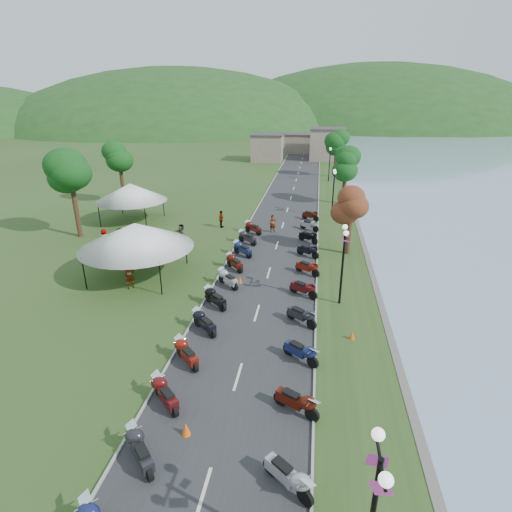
{
  "coord_description": "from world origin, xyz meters",
  "views": [
    {
      "loc": [
        3.12,
        -4.95,
        12.21
      ],
      "look_at": [
        -0.96,
        22.02,
        1.3
      ],
      "focal_mm": 28.0,
      "sensor_mm": 36.0,
      "label": 1
    }
  ],
  "objects_px": {
    "pedestrian_a": "(131,288)",
    "pedestrian_c": "(122,250)",
    "vendor_tent_main": "(138,250)",
    "pedestrian_b": "(140,249)"
  },
  "relations": [
    {
      "from": "vendor_tent_main",
      "to": "pedestrian_b",
      "type": "height_order",
      "value": "vendor_tent_main"
    },
    {
      "from": "pedestrian_a",
      "to": "pedestrian_b",
      "type": "xyz_separation_m",
      "value": [
        -2.53,
        7.16,
        0.0
      ]
    },
    {
      "from": "vendor_tent_main",
      "to": "pedestrian_a",
      "type": "height_order",
      "value": "vendor_tent_main"
    },
    {
      "from": "pedestrian_a",
      "to": "pedestrian_c",
      "type": "xyz_separation_m",
      "value": [
        -3.95,
        6.78,
        0.0
      ]
    },
    {
      "from": "pedestrian_c",
      "to": "pedestrian_b",
      "type": "bearing_deg",
      "value": 97.14
    },
    {
      "from": "pedestrian_b",
      "to": "pedestrian_a",
      "type": "bearing_deg",
      "value": 127.05
    },
    {
      "from": "vendor_tent_main",
      "to": "pedestrian_b",
      "type": "relative_size",
      "value": 3.1
    },
    {
      "from": "vendor_tent_main",
      "to": "pedestrian_b",
      "type": "distance_m",
      "value": 5.93
    },
    {
      "from": "pedestrian_b",
      "to": "pedestrian_c",
      "type": "distance_m",
      "value": 1.47
    },
    {
      "from": "pedestrian_a",
      "to": "pedestrian_c",
      "type": "bearing_deg",
      "value": 75.02
    }
  ]
}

